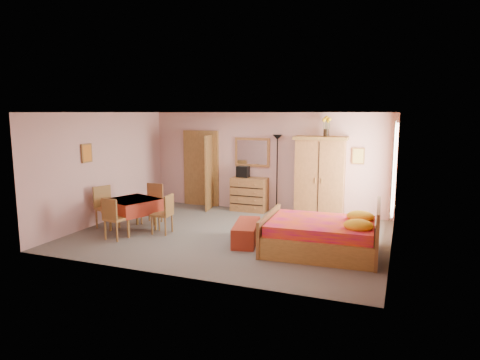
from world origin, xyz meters
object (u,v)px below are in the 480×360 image
at_px(chair_north, 151,204).
at_px(chair_east, 162,214).
at_px(floor_lamp, 277,174).
at_px(dining_table, 133,215).
at_px(chair_south, 116,218).
at_px(bed, 321,226).
at_px(wardrobe, 320,177).
at_px(bench, 246,233).
at_px(wall_mirror, 252,152).
at_px(chair_west, 107,208).
at_px(chest_of_drawers, 249,194).
at_px(sunflower_vase, 326,126).
at_px(stereo, 243,172).

distance_m(chair_north, chair_east, 0.95).
xyz_separation_m(floor_lamp, dining_table, (-2.49, -2.84, -0.66)).
bearing_deg(chair_south, bed, 16.89).
bearing_deg(bed, dining_table, 177.60).
bearing_deg(chair_north, wardrobe, -152.02).
distance_m(bench, chair_north, 2.70).
bearing_deg(wall_mirror, chair_west, -128.64).
xyz_separation_m(wall_mirror, chair_north, (-1.73, -2.26, -1.09)).
distance_m(chest_of_drawers, chair_east, 2.90).
relative_size(sunflower_vase, dining_table, 0.50).
bearing_deg(chair_west, chair_east, 114.22).
distance_m(chest_of_drawers, dining_table, 3.26).
relative_size(chair_north, chair_west, 0.97).
bearing_deg(chair_west, wardrobe, 143.00).
xyz_separation_m(chair_west, chair_east, (1.36, 0.09, -0.05)).
xyz_separation_m(wardrobe, dining_table, (-3.64, -2.67, -0.66)).
bearing_deg(chair_west, dining_table, 115.78).
bearing_deg(sunflower_vase, chair_east, -138.45).
relative_size(bed, chair_west, 2.21).
distance_m(stereo, chair_east, 2.92).
bearing_deg(bed, wardrobe, 98.54).
xyz_separation_m(stereo, bench, (1.08, -2.68, -0.84)).
xyz_separation_m(dining_table, chair_south, (0.07, -0.66, 0.09)).
height_order(wardrobe, chair_north, wardrobe).
height_order(bench, dining_table, dining_table).
bearing_deg(sunflower_vase, floor_lamp, 174.09).
xyz_separation_m(stereo, dining_table, (-1.57, -2.76, -0.68)).
height_order(chair_north, chair_west, chair_west).
height_order(sunflower_vase, bench, sunflower_vase).
bearing_deg(chair_north, chair_east, 135.51).
bearing_deg(sunflower_vase, chest_of_drawers, 179.26).
distance_m(floor_lamp, chair_north, 3.31).
xyz_separation_m(wardrobe, sunflower_vase, (0.11, 0.04, 1.26)).
distance_m(sunflower_vase, chair_south, 5.32).
bearing_deg(bed, chair_east, 177.16).
height_order(floor_lamp, dining_table, floor_lamp).
bearing_deg(wall_mirror, chair_east, -109.67).
xyz_separation_m(wall_mirror, chair_east, (-1.04, -2.91, -1.12)).
distance_m(chest_of_drawers, sunflower_vase, 2.69).
relative_size(stereo, chair_south, 0.36).
bearing_deg(dining_table, chair_south, -84.28).
xyz_separation_m(sunflower_vase, chair_west, (-4.38, -2.77, -1.79)).
height_order(wardrobe, bench, wardrobe).
height_order(wall_mirror, chair_south, wall_mirror).
xyz_separation_m(wall_mirror, chair_west, (-2.40, -3.00, -1.07)).
bearing_deg(bed, wall_mirror, 126.68).
height_order(chest_of_drawers, chair_west, chair_west).
distance_m(wall_mirror, bed, 3.92).
distance_m(wardrobe, dining_table, 4.56).
distance_m(wardrobe, chair_west, 5.10).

